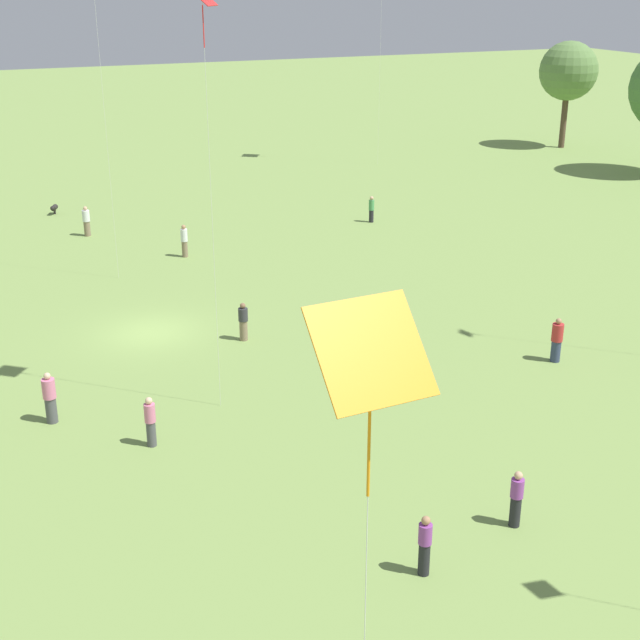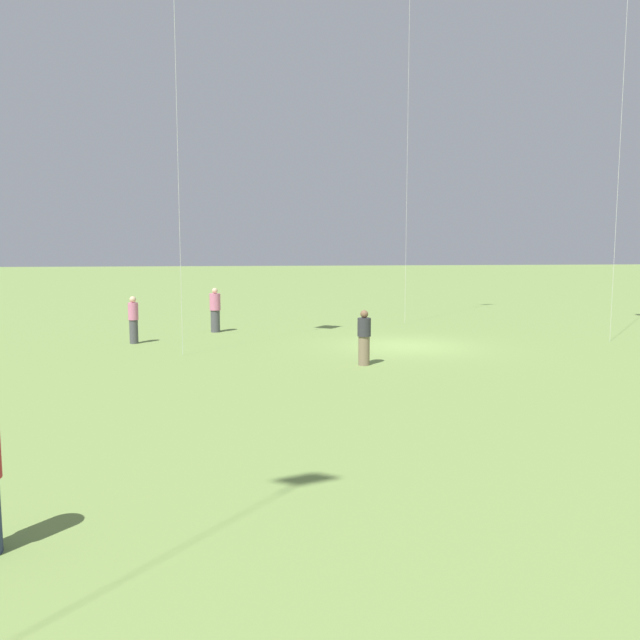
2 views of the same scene
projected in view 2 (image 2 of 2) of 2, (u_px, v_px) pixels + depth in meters
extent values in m
plane|color=#7A994C|center=(406.00, 346.00, 22.79)|extent=(240.00, 240.00, 0.00)
cylinder|color=#4C4C51|center=(215.00, 321.00, 26.60)|extent=(0.52, 0.52, 0.94)
cylinder|color=pink|center=(215.00, 302.00, 26.51)|extent=(0.62, 0.62, 0.71)
sphere|color=beige|center=(215.00, 291.00, 26.45)|extent=(0.24, 0.24, 0.24)
cylinder|color=#4C4C51|center=(134.00, 332.00, 23.34)|extent=(0.41, 0.41, 0.89)
cylinder|color=pink|center=(133.00, 311.00, 23.26)|extent=(0.49, 0.49, 0.64)
sphere|color=beige|center=(133.00, 299.00, 23.21)|extent=(0.24, 0.24, 0.24)
cylinder|color=#847056|center=(364.00, 351.00, 18.94)|extent=(0.49, 0.49, 0.89)
cylinder|color=#333338|center=(364.00, 327.00, 18.86)|extent=(0.57, 0.57, 0.56)
sphere|color=brown|center=(364.00, 314.00, 18.82)|extent=(0.24, 0.24, 0.24)
cylinder|color=silver|center=(177.00, 140.00, 20.01)|extent=(0.01, 0.01, 14.03)
cylinder|color=silver|center=(623.00, 97.00, 22.89)|extent=(0.01, 0.01, 18.21)
cylinder|color=silver|center=(408.00, 117.00, 28.77)|extent=(0.01, 0.01, 19.19)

